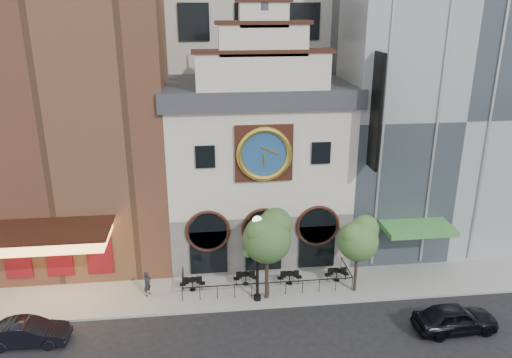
{
  "coord_description": "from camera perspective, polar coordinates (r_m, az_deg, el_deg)",
  "views": [
    {
      "loc": [
        -3.85,
        -25.25,
        17.34
      ],
      "look_at": [
        -0.25,
        6.0,
        6.14
      ],
      "focal_mm": 35.0,
      "sensor_mm": 36.0,
      "label": 1
    }
  ],
  "objects": [
    {
      "name": "pedestrian",
      "position": [
        32.11,
        -12.31,
        -11.61
      ],
      "size": [
        0.64,
        0.69,
        1.59
      ],
      "primitive_type": "imported",
      "rotation": [
        0.0,
        0.0,
        0.98
      ],
      "color": "black",
      "rests_on": "sidewalk"
    },
    {
      "name": "ground",
      "position": [
        30.87,
        1.79,
        -14.59
      ],
      "size": [
        120.0,
        120.0,
        0.0
      ],
      "primitive_type": "plane",
      "color": "black",
      "rests_on": "ground"
    },
    {
      "name": "retail_building",
      "position": [
        39.71,
        18.84,
        8.11
      ],
      "size": [
        14.0,
        14.4,
        20.0
      ],
      "color": "gray",
      "rests_on": "ground"
    },
    {
      "name": "bistro_2",
      "position": [
        32.78,
        3.86,
        -11.14
      ],
      "size": [
        1.58,
        0.68,
        0.9
      ],
      "color": "black",
      "rests_on": "sidewalk"
    },
    {
      "name": "clock_building",
      "position": [
        34.96,
        0.06,
        1.85
      ],
      "size": [
        12.6,
        8.78,
        18.65
      ],
      "color": "#605E5B",
      "rests_on": "ground"
    },
    {
      "name": "theater_building",
      "position": [
        36.69,
        -21.36,
        10.87
      ],
      "size": [
        14.0,
        15.6,
        25.0
      ],
      "color": "brown",
      "rests_on": "ground"
    },
    {
      "name": "tree_right",
      "position": [
        31.15,
        11.67,
        -6.61
      ],
      "size": [
        2.58,
        2.49,
        4.97
      ],
      "color": "#382619",
      "rests_on": "sidewalk"
    },
    {
      "name": "lamppost",
      "position": [
        29.64,
        0.15,
        -8.04
      ],
      "size": [
        1.76,
        0.79,
        5.57
      ],
      "rotation": [
        0.0,
        0.0,
        0.18
      ],
      "color": "black",
      "rests_on": "sidewalk"
    },
    {
      "name": "sidewalk",
      "position": [
        32.91,
        1.15,
        -12.05
      ],
      "size": [
        44.0,
        5.0,
        0.15
      ],
      "primitive_type": "cube",
      "color": "gray",
      "rests_on": "ground"
    },
    {
      "name": "tree_left",
      "position": [
        29.53,
        1.37,
        -6.46
      ],
      "size": [
        2.99,
        2.88,
        5.76
      ],
      "color": "#382619",
      "rests_on": "sidewalk"
    },
    {
      "name": "car_right",
      "position": [
        30.75,
        21.81,
        -14.56
      ],
      "size": [
        4.73,
        2.08,
        1.58
      ],
      "primitive_type": "imported",
      "rotation": [
        0.0,
        0.0,
        1.62
      ],
      "color": "black",
      "rests_on": "ground"
    },
    {
      "name": "bistro_0",
      "position": [
        32.3,
        -7.27,
        -11.77
      ],
      "size": [
        1.58,
        0.68,
        0.9
      ],
      "color": "black",
      "rests_on": "sidewalk"
    },
    {
      "name": "bistro_1",
      "position": [
        32.65,
        -1.19,
        -11.23
      ],
      "size": [
        1.58,
        0.68,
        0.9
      ],
      "color": "black",
      "rests_on": "sidewalk"
    },
    {
      "name": "cafe_railing",
      "position": [
        32.64,
        1.16,
        -11.27
      ],
      "size": [
        10.6,
        2.6,
        0.9
      ],
      "primitive_type": null,
      "color": "black",
      "rests_on": "sidewalk"
    },
    {
      "name": "car_left",
      "position": [
        30.36,
        -24.58,
        -15.68
      ],
      "size": [
        4.27,
        1.61,
        1.39
      ],
      "primitive_type": "imported",
      "rotation": [
        0.0,
        0.0,
        1.54
      ],
      "color": "black",
      "rests_on": "ground"
    },
    {
      "name": "bistro_3",
      "position": [
        33.46,
        9.2,
        -10.69
      ],
      "size": [
        1.58,
        0.68,
        0.9
      ],
      "color": "black",
      "rests_on": "sidewalk"
    }
  ]
}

